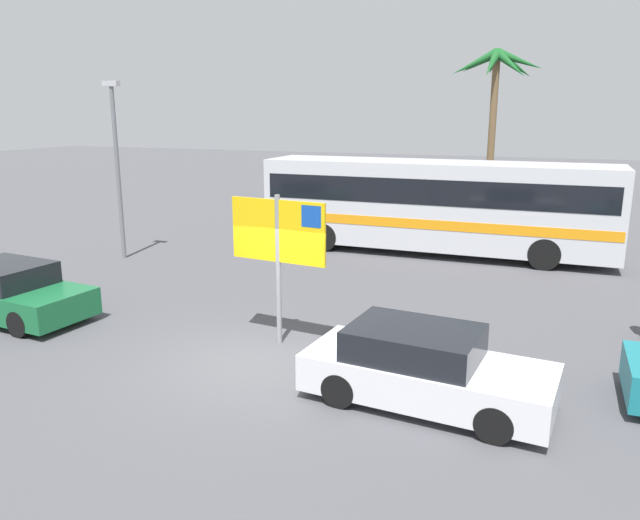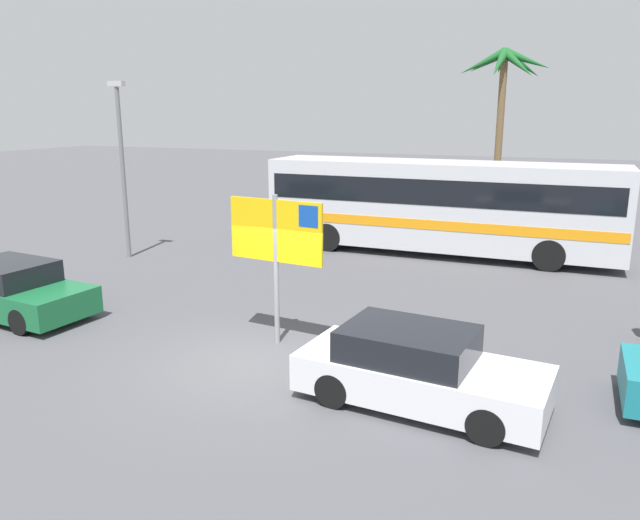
# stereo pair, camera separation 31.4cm
# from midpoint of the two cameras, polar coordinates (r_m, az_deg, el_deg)

# --- Properties ---
(ground) EXTENTS (120.00, 120.00, 0.00)m
(ground) POSITION_cam_midpoint_polar(r_m,az_deg,el_deg) (12.27, -6.89, -9.66)
(ground) COLOR #4C4C51
(bus_front_coach) EXTENTS (11.91, 2.55, 3.17)m
(bus_front_coach) POSITION_cam_midpoint_polar(r_m,az_deg,el_deg) (21.53, 10.30, 5.33)
(bus_front_coach) COLOR silver
(bus_front_coach) RESTS_ON ground
(ferry_sign) EXTENTS (2.19, 0.30, 3.20)m
(ferry_sign) POSITION_cam_midpoint_polar(r_m,az_deg,el_deg) (12.61, -4.48, 2.14)
(ferry_sign) COLOR gray
(ferry_sign) RESTS_ON ground
(car_green) EXTENTS (4.08, 2.15, 1.32)m
(car_green) POSITION_cam_midpoint_polar(r_m,az_deg,el_deg) (16.45, -27.42, -2.70)
(car_green) COLOR #196638
(car_green) RESTS_ON ground
(car_white) EXTENTS (4.28, 2.09, 1.32)m
(car_white) POSITION_cam_midpoint_polar(r_m,az_deg,el_deg) (10.57, 8.79, -9.95)
(car_white) COLOR silver
(car_white) RESTS_ON ground
(lamp_post_left_side) EXTENTS (0.56, 0.20, 5.79)m
(lamp_post_left_side) POSITION_cam_midpoint_polar(r_m,az_deg,el_deg) (21.35, -18.83, 8.61)
(lamp_post_left_side) COLOR slate
(lamp_post_left_side) RESTS_ON ground
(palm_tree_seaside) EXTENTS (3.98, 3.96, 7.53)m
(palm_tree_seaside) POSITION_cam_midpoint_polar(r_m,az_deg,el_deg) (28.97, 15.82, 15.92)
(palm_tree_seaside) COLOR brown
(palm_tree_seaside) RESTS_ON ground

